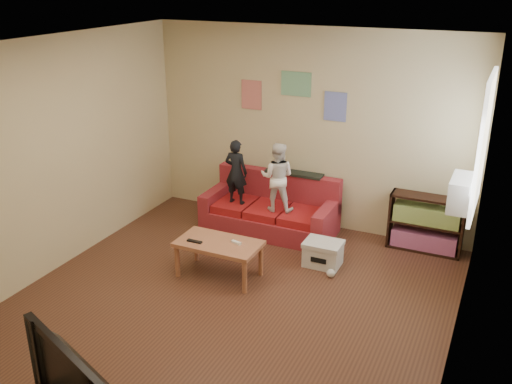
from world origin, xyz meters
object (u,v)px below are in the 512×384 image
at_px(sofa, 271,211).
at_px(coffee_table, 219,247).
at_px(child_a, 236,172).
at_px(television, 87,383).
at_px(bookshelf, 426,226).
at_px(file_box, 323,253).
at_px(child_b, 277,177).

distance_m(sofa, coffee_table, 1.45).
bearing_deg(sofa, child_a, -160.38).
bearing_deg(television, sofa, 119.15).
xyz_separation_m(sofa, television, (0.53, -4.31, 0.54)).
height_order(child_a, television, child_a).
distance_m(bookshelf, file_box, 1.41).
height_order(child_a, coffee_table, child_a).
bearing_deg(child_b, television, 83.63).
xyz_separation_m(child_b, television, (0.38, -4.15, -0.04)).
xyz_separation_m(bookshelf, television, (-1.49, -4.55, 0.47)).
relative_size(child_b, bookshelf, 1.01).
bearing_deg(coffee_table, child_a, 108.03).
bearing_deg(child_b, coffee_table, 70.27).
bearing_deg(child_a, coffee_table, 109.39).
distance_m(sofa, bookshelf, 2.04).
bearing_deg(child_b, file_box, 135.76).
relative_size(sofa, coffee_table, 1.85).
bearing_deg(coffee_table, file_box, 36.50).
xyz_separation_m(coffee_table, bookshelf, (2.06, 1.68, -0.05)).
bearing_deg(sofa, television, -82.95).
distance_m(sofa, child_a, 0.73).
height_order(child_a, child_b, child_b).
bearing_deg(child_b, sofa, -59.06).
xyz_separation_m(coffee_table, television, (0.57, -2.87, 0.43)).
xyz_separation_m(child_b, bookshelf, (1.87, 0.40, -0.51)).
distance_m(file_box, television, 3.70).
bearing_deg(file_box, bookshelf, 41.88).
relative_size(file_box, television, 0.40).
relative_size(child_a, file_box, 1.98).
relative_size(child_a, bookshelf, 0.97).
bearing_deg(child_a, television, 104.71).
distance_m(bookshelf, television, 4.81).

